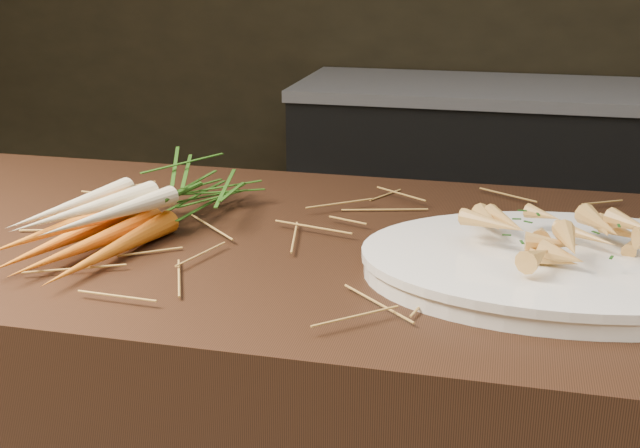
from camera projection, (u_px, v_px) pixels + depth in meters
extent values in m
cube|color=black|center=(545.00, 206.00, 2.95)|extent=(1.80, 0.60, 0.80)
cube|color=#99999E|center=(555.00, 92.00, 2.81)|extent=(1.82, 0.62, 0.04)
cone|color=orange|center=(65.00, 239.00, 1.09)|extent=(0.09, 0.27, 0.03)
cone|color=orange|center=(88.00, 245.00, 1.07)|extent=(0.11, 0.26, 0.03)
cone|color=orange|center=(111.00, 251.00, 1.05)|extent=(0.08, 0.27, 0.03)
cone|color=orange|center=(69.00, 225.00, 1.07)|extent=(0.12, 0.26, 0.03)
cone|color=beige|center=(72.00, 206.00, 1.08)|extent=(0.07, 0.25, 0.04)
cone|color=beige|center=(87.00, 209.00, 1.06)|extent=(0.10, 0.24, 0.04)
cone|color=beige|center=(111.00, 214.00, 1.05)|extent=(0.09, 0.25, 0.04)
ellipsoid|color=#2E6B1A|center=(193.00, 183.00, 1.25)|extent=(0.22, 0.26, 0.09)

